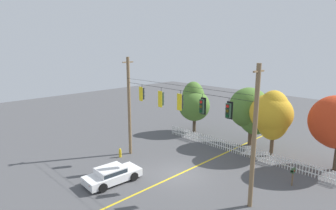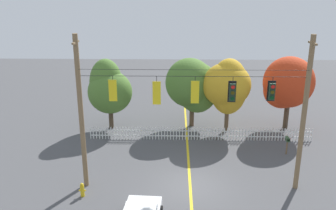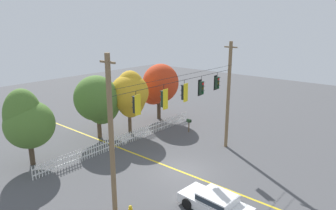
# 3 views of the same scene
# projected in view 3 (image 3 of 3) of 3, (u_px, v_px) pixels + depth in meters

# --- Properties ---
(ground) EXTENTS (80.00, 80.00, 0.00)m
(ground) POSITION_uv_depth(u_px,v_px,m) (182.00, 172.00, 21.45)
(ground) COLOR #4C4C4F
(lane_centerline_stripe) EXTENTS (0.16, 36.00, 0.01)m
(lane_centerline_stripe) POSITION_uv_depth(u_px,v_px,m) (182.00, 172.00, 21.44)
(lane_centerline_stripe) COLOR gold
(lane_centerline_stripe) RESTS_ON ground
(signal_support_span) EXTENTS (12.29, 1.10, 8.69)m
(signal_support_span) POSITION_uv_depth(u_px,v_px,m) (183.00, 111.00, 20.29)
(signal_support_span) COLOR brown
(signal_support_span) RESTS_ON ground
(traffic_signal_westbound_side) EXTENTS (0.43, 0.38, 1.35)m
(traffic_signal_westbound_side) POSITION_uv_depth(u_px,v_px,m) (136.00, 105.00, 16.86)
(traffic_signal_westbound_side) COLOR black
(traffic_signal_northbound_secondary) EXTENTS (0.43, 0.38, 1.51)m
(traffic_signal_northbound_secondary) POSITION_uv_depth(u_px,v_px,m) (164.00, 99.00, 18.59)
(traffic_signal_northbound_secondary) COLOR black
(traffic_signal_northbound_primary) EXTENTS (0.43, 0.38, 1.43)m
(traffic_signal_northbound_primary) POSITION_uv_depth(u_px,v_px,m) (184.00, 92.00, 20.06)
(traffic_signal_northbound_primary) COLOR black
(traffic_signal_eastbound_side) EXTENTS (0.43, 0.38, 1.43)m
(traffic_signal_eastbound_side) POSITION_uv_depth(u_px,v_px,m) (201.00, 88.00, 21.53)
(traffic_signal_eastbound_side) COLOR black
(traffic_signal_southbound_primary) EXTENTS (0.43, 0.38, 1.36)m
(traffic_signal_southbound_primary) POSITION_uv_depth(u_px,v_px,m) (217.00, 83.00, 23.04)
(traffic_signal_southbound_primary) COLOR black
(white_picket_fence) EXTENTS (16.69, 0.06, 0.99)m
(white_picket_fence) POSITION_uv_depth(u_px,v_px,m) (127.00, 138.00, 26.28)
(white_picket_fence) COLOR white
(white_picket_fence) RESTS_ON ground
(autumn_maple_near_fence) EXTENTS (3.51, 3.35, 5.72)m
(autumn_maple_near_fence) POSITION_uv_depth(u_px,v_px,m) (27.00, 121.00, 21.65)
(autumn_maple_near_fence) COLOR #473828
(autumn_maple_near_fence) RESTS_ON ground
(autumn_maple_mid) EXTENTS (4.30, 3.77, 5.71)m
(autumn_maple_mid) POSITION_uv_depth(u_px,v_px,m) (99.00, 100.00, 26.91)
(autumn_maple_mid) COLOR brown
(autumn_maple_mid) RESTS_ON ground
(autumn_oak_far_east) EXTENTS (3.73, 3.28, 5.91)m
(autumn_oak_far_east) POSITION_uv_depth(u_px,v_px,m) (130.00, 94.00, 28.01)
(autumn_oak_far_east) COLOR brown
(autumn_oak_far_east) RESTS_ON ground
(autumn_maple_far_west) EXTENTS (3.95, 4.07, 5.99)m
(autumn_maple_far_west) POSITION_uv_depth(u_px,v_px,m) (158.00, 86.00, 32.01)
(autumn_maple_far_west) COLOR #473828
(autumn_maple_far_west) RESTS_ON ground
(parked_car) EXTENTS (2.08, 4.14, 1.15)m
(parked_car) POSITION_uv_depth(u_px,v_px,m) (216.00, 202.00, 16.77)
(parked_car) COLOR white
(parked_car) RESTS_ON ground
(roadside_mailbox) EXTENTS (0.25, 0.44, 1.30)m
(roadside_mailbox) POSITION_uv_depth(u_px,v_px,m) (189.00, 122.00, 28.91)
(roadside_mailbox) COLOR brown
(roadside_mailbox) RESTS_ON ground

